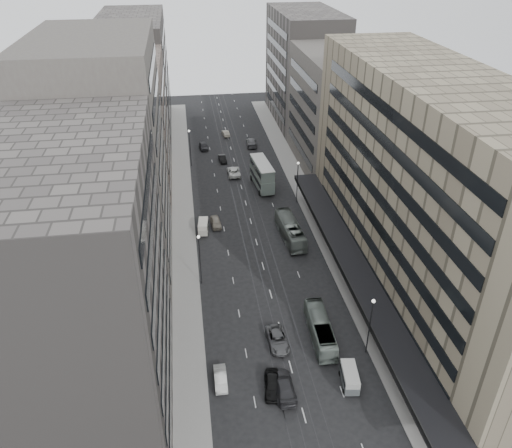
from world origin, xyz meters
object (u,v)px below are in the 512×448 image
panel_van (203,226)px  pedestrian (398,364)px  sedan_2 (278,339)px  sedan_1 (221,378)px  vw_microbus (350,377)px  bus_far (290,230)px  double_decker (262,174)px  sedan_0 (272,385)px  bus_near (320,329)px

panel_van → pedestrian: 40.63m
sedan_2 → pedestrian: 14.72m
sedan_1 → vw_microbus: bearing=-9.1°
bus_far → panel_van: size_ratio=3.12×
sedan_2 → pedestrian: (13.22, -6.47, 0.44)m
double_decker → vw_microbus: 51.97m
vw_microbus → sedan_0: (-8.84, 0.52, -0.40)m
bus_far → sedan_0: size_ratio=2.49×
bus_near → sedan_1: bus_near is taller
sedan_0 → sedan_1: bearing=169.6°
panel_van → pedestrian: panel_van is taller
sedan_1 → sedan_0: bearing=-17.9°
bus_far → sedan_2: (-6.66, -24.37, -0.87)m
vw_microbus → panel_van: 38.82m
bus_near → double_decker: (-0.57, 43.96, 1.52)m
bus_near → sedan_0: bus_near is taller
bus_near → sedan_0: bearing=47.3°
bus_near → vw_microbus: bearing=102.3°
double_decker → sedan_1: size_ratio=2.50×
panel_van → double_decker: bearing=57.7°
bus_far → vw_microbus: bearing=87.0°
sedan_0 → bus_far: bearing=82.5°
panel_van → sedan_0: panel_van is taller
sedan_2 → pedestrian: size_ratio=2.59×
vw_microbus → pedestrian: size_ratio=2.04×
bus_near → panel_van: bus_near is taller
vw_microbus → sedan_2: bearing=139.8°
vw_microbus → sedan_2: vw_microbus is taller
pedestrian → double_decker: bearing=-124.6°
double_decker → sedan_2: 44.63m
vw_microbus → bus_near: bearing=107.2°
pedestrian → bus_far: bearing=-121.8°
bus_near → double_decker: size_ratio=1.00×
double_decker → bus_near: bearing=-94.5°
sedan_0 → sedan_2: bearing=82.6°
bus_far → sedan_2: 25.28m
bus_far → pedestrian: size_ratio=5.64×
bus_near → sedan_1: size_ratio=2.50×
sedan_0 → sedan_2: (1.91, 7.08, -0.05)m
vw_microbus → pedestrian: pedestrian is taller
vw_microbus → sedan_0: vw_microbus is taller
sedan_1 → sedan_2: (7.64, 5.20, 0.06)m
bus_near → sedan_2: bearing=6.0°
sedan_2 → bus_near: bearing=1.7°
bus_near → panel_van: bearing=-62.0°
sedan_1 → sedan_2: 9.25m
bus_near → vw_microbus: 8.06m
double_decker → sedan_2: bearing=-101.6°
pedestrian → sedan_1: bearing=-47.3°
vw_microbus → sedan_1: (-14.58, 2.40, -0.52)m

